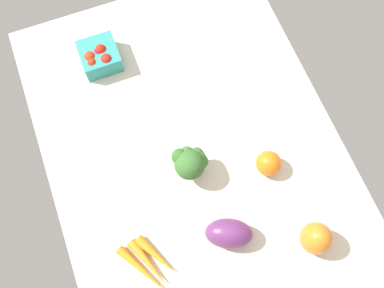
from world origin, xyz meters
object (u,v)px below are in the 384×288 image
(berry_basket, at_px, (100,56))
(carrot_bunch, at_px, (149,263))
(bell_pepper_orange, at_px, (316,238))
(broccoli_head, at_px, (190,162))
(eggplant, at_px, (230,233))
(heirloom_tomato_orange, at_px, (268,163))

(berry_basket, bearing_deg, carrot_bunch, -5.10)
(carrot_bunch, bearing_deg, bell_pepper_orange, 77.04)
(broccoli_head, height_order, carrot_bunch, broccoli_head)
(eggplant, relative_size, berry_basket, 1.10)
(broccoli_head, xyz_separation_m, heirloom_tomato_orange, (0.06, 0.19, -0.03))
(eggplant, distance_m, berry_basket, 0.60)
(broccoli_head, height_order, berry_basket, broccoli_head)
(eggplant, bearing_deg, berry_basket, -51.20)
(broccoli_head, relative_size, berry_basket, 0.99)
(broccoli_head, xyz_separation_m, carrot_bunch, (0.19, -0.18, -0.05))
(broccoli_head, height_order, eggplant, broccoli_head)
(bell_pepper_orange, height_order, heirloom_tomato_orange, bell_pepper_orange)
(broccoli_head, distance_m, berry_basket, 0.41)
(carrot_bunch, distance_m, bell_pepper_orange, 0.40)
(eggplant, xyz_separation_m, heirloom_tomato_orange, (-0.13, 0.16, -0.00))
(bell_pepper_orange, relative_size, berry_basket, 0.93)
(broccoli_head, xyz_separation_m, berry_basket, (-0.39, -0.12, -0.03))
(bell_pepper_orange, bearing_deg, berry_basket, -153.14)
(berry_basket, bearing_deg, broccoli_head, 17.73)
(broccoli_head, bearing_deg, eggplant, 8.64)
(carrot_bunch, height_order, eggplant, eggplant)
(berry_basket, height_order, heirloom_tomato_orange, berry_basket)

